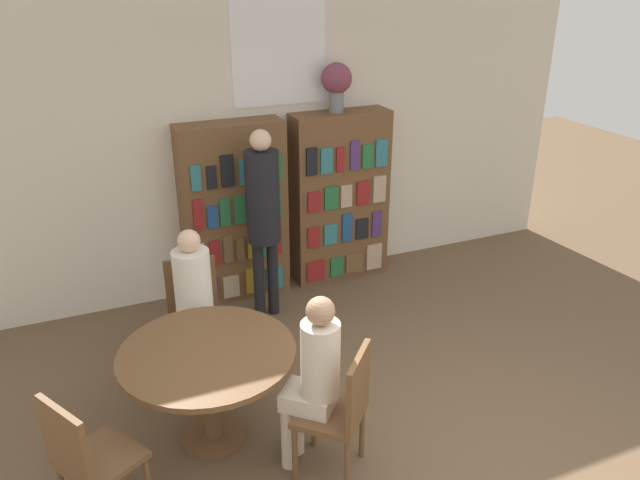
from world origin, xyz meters
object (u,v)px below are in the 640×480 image
(bookshelf_left, at_px, (234,213))
(chair_left_side, at_px, (194,309))
(flower_vase, at_px, (337,82))
(chair_far_side, at_px, (341,407))
(reading_table, at_px, (208,366))
(seated_reader_right, at_px, (313,375))
(seated_reader_left, at_px, (194,297))
(librarian_standing, at_px, (263,206))
(bookshelf_right, at_px, (340,197))
(chair_near_camera, at_px, (87,457))

(bookshelf_left, relative_size, chair_left_side, 1.89)
(flower_vase, height_order, chair_left_side, flower_vase)
(chair_left_side, relative_size, chair_far_side, 1.00)
(reading_table, height_order, seated_reader_right, seated_reader_right)
(flower_vase, bearing_deg, reading_table, -132.76)
(flower_vase, xyz_separation_m, seated_reader_left, (-1.72, -1.22, -1.29))
(chair_far_side, distance_m, seated_reader_left, 1.50)
(reading_table, xyz_separation_m, seated_reader_right, (0.54, -0.50, 0.11))
(seated_reader_left, bearing_deg, librarian_standing, -131.53)
(bookshelf_left, height_order, bookshelf_right, same)
(chair_left_side, bearing_deg, chair_far_side, 117.00)
(seated_reader_right, bearing_deg, chair_near_camera, 130.63)
(reading_table, distance_m, seated_reader_right, 0.74)
(bookshelf_right, height_order, reading_table, bookshelf_right)
(chair_left_side, xyz_separation_m, seated_reader_left, (-0.02, -0.18, 0.21))
(seated_reader_right, bearing_deg, chair_left_side, 59.75)
(chair_near_camera, relative_size, seated_reader_right, 0.72)
(seated_reader_left, bearing_deg, reading_table, 90.00)
(bookshelf_right, relative_size, seated_reader_right, 1.37)
(seated_reader_left, distance_m, librarian_standing, 1.13)
(librarian_standing, bearing_deg, seated_reader_left, -138.18)
(chair_near_camera, bearing_deg, seated_reader_right, 58.63)
(bookshelf_left, bearing_deg, flower_vase, 0.25)
(bookshelf_right, bearing_deg, librarian_standing, -152.72)
(chair_left_side, distance_m, chair_far_side, 1.64)
(flower_vase, distance_m, seated_reader_right, 3.05)
(chair_near_camera, relative_size, chair_far_side, 1.00)
(bookshelf_left, xyz_separation_m, chair_near_camera, (-1.55, -2.40, -0.35))
(bookshelf_left, distance_m, seated_reader_left, 1.39)
(bookshelf_left, distance_m, bookshelf_right, 1.10)
(chair_near_camera, height_order, librarian_standing, librarian_standing)
(chair_far_side, distance_m, seated_reader_right, 0.27)
(bookshelf_left, height_order, flower_vase, flower_vase)
(bookshelf_left, bearing_deg, librarian_standing, -75.49)
(flower_vase, relative_size, chair_far_side, 0.51)
(bookshelf_left, height_order, reading_table, bookshelf_left)
(chair_left_side, bearing_deg, librarian_standing, -138.73)
(chair_far_side, height_order, librarian_standing, librarian_standing)
(bookshelf_right, relative_size, seated_reader_left, 1.38)
(reading_table, distance_m, chair_left_side, 0.92)
(reading_table, bearing_deg, chair_far_side, -42.65)
(bookshelf_left, bearing_deg, bookshelf_right, -0.00)
(bookshelf_right, relative_size, flower_vase, 3.72)
(reading_table, relative_size, librarian_standing, 0.66)
(bookshelf_right, relative_size, chair_left_side, 1.89)
(reading_table, bearing_deg, flower_vase, 47.24)
(reading_table, bearing_deg, seated_reader_left, 83.35)
(reading_table, xyz_separation_m, librarian_standing, (0.88, 1.45, 0.49))
(chair_near_camera, bearing_deg, seated_reader_left, 113.87)
(bookshelf_right, bearing_deg, reading_table, -133.55)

